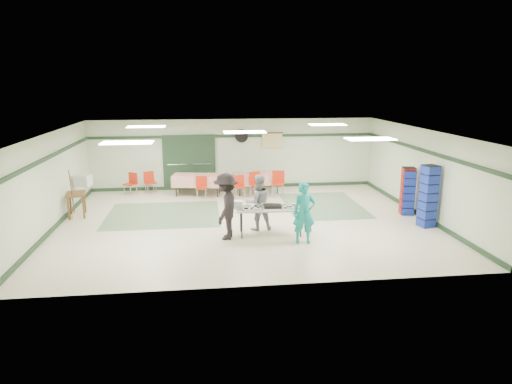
{
  "coord_description": "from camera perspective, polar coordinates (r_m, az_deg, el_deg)",
  "views": [
    {
      "loc": [
        -1.25,
        -13.09,
        4.09
      ],
      "look_at": [
        0.29,
        -0.3,
        0.97
      ],
      "focal_mm": 32.0,
      "sensor_mm": 36.0,
      "label": 1
    }
  ],
  "objects": [
    {
      "name": "sheet_tray_mid",
      "position": [
        12.49,
        1.13,
        -1.78
      ],
      "size": [
        0.56,
        0.43,
        0.02
      ],
      "primitive_type": "cube",
      "rotation": [
        0.0,
        0.0,
        -0.03
      ],
      "color": "silver",
      "rests_on": "serving_table"
    },
    {
      "name": "trim_left",
      "position": [
        13.91,
        -24.52,
        3.96
      ],
      "size": [
        0.06,
        9.0,
        0.1
      ],
      "primitive_type": "cube",
      "rotation": [
        0.0,
        0.0,
        1.57
      ],
      "color": "#1C331F",
      "rests_on": "wall_back"
    },
    {
      "name": "scroll_banner",
      "position": [
        17.89,
        2.04,
        6.42
      ],
      "size": [
        0.8,
        0.02,
        0.6
      ],
      "primitive_type": "cube",
      "color": "#CCBA7F",
      "rests_on": "wall_back"
    },
    {
      "name": "double_door_right",
      "position": [
        17.79,
        -6.79,
        3.69
      ],
      "size": [
        0.9,
        0.06,
        2.1
      ],
      "primitive_type": "cube",
      "color": "gray",
      "rests_on": "floor"
    },
    {
      "name": "baseboard_left",
      "position": [
        14.33,
        -23.74,
        -3.9
      ],
      "size": [
        0.06,
        9.0,
        0.12
      ],
      "primitive_type": "cube",
      "rotation": [
        0.0,
        0.0,
        1.57
      ],
      "color": "#1C331F",
      "rests_on": "floor"
    },
    {
      "name": "wall_fan",
      "position": [
        17.72,
        -1.82,
        7.0
      ],
      "size": [
        0.5,
        0.1,
        0.5
      ],
      "primitive_type": "cylinder",
      "rotation": [
        1.57,
        0.0,
        0.0
      ],
      "color": "black",
      "rests_on": "wall_back"
    },
    {
      "name": "sheet_tray_left",
      "position": [
        12.28,
        -0.46,
        -2.06
      ],
      "size": [
        0.61,
        0.47,
        0.02
      ],
      "primitive_type": "cube",
      "rotation": [
        0.0,
        0.0,
        -0.03
      ],
      "color": "silver",
      "rests_on": "serving_table"
    },
    {
      "name": "sheet_tray_right",
      "position": [
        12.43,
        4.47,
        -1.89
      ],
      "size": [
        0.64,
        0.5,
        0.02
      ],
      "primitive_type": "cube",
      "rotation": [
        0.0,
        0.0,
        -0.03
      ],
      "color": "silver",
      "rests_on": "serving_table"
    },
    {
      "name": "office_printer",
      "position": [
        16.03,
        -20.81,
        1.36
      ],
      "size": [
        0.56,
        0.51,
        0.38
      ],
      "primitive_type": "cube",
      "rotation": [
        0.0,
        0.0,
        -0.23
      ],
      "color": "beige",
      "rests_on": "printer_table"
    },
    {
      "name": "wall_left",
      "position": [
        14.03,
        -24.35,
        1.14
      ],
      "size": [
        0.0,
        9.0,
        9.0
      ],
      "primitive_type": "plane",
      "rotation": [
        1.57,
        0.0,
        1.57
      ],
      "color": "#B7C2A6",
      "rests_on": "floor"
    },
    {
      "name": "crate_stack_blue_b",
      "position": [
        13.92,
        20.72,
        -0.51
      ],
      "size": [
        0.47,
        0.47,
        1.81
      ],
      "primitive_type": "cube",
      "rotation": [
        0.0,
        0.0,
        0.19
      ],
      "color": "#192F97",
      "rests_on": "floor"
    },
    {
      "name": "baseboard_back",
      "position": [
        18.06,
        -2.73,
        0.71
      ],
      "size": [
        11.0,
        0.06,
        0.12
      ],
      "primitive_type": "cube",
      "color": "#1C331F",
      "rests_on": "floor"
    },
    {
      "name": "crate_stack_red",
      "position": [
        15.1,
        18.4,
        0.13
      ],
      "size": [
        0.46,
        0.46,
        1.5
      ],
      "primitive_type": "cube",
      "rotation": [
        0.0,
        0.0,
        -0.23
      ],
      "color": "#A71710",
      "rests_on": "floor"
    },
    {
      "name": "floor",
      "position": [
        13.77,
        -1.36,
        -3.66
      ],
      "size": [
        11.0,
        11.0,
        0.0
      ],
      "primitive_type": "plane",
      "color": "beige",
      "rests_on": "ground"
    },
    {
      "name": "ceiling",
      "position": [
        13.23,
        -1.42,
        7.59
      ],
      "size": [
        11.0,
        11.0,
        0.0
      ],
      "primitive_type": "plane",
      "rotation": [
        3.14,
        0.0,
        0.0
      ],
      "color": "silver",
      "rests_on": "wall_back"
    },
    {
      "name": "chair_b",
      "position": [
        16.45,
        -2.08,
        0.98
      ],
      "size": [
        0.41,
        0.41,
        0.81
      ],
      "rotation": [
        0.0,
        0.0,
        0.11
      ],
      "color": "#B8270E",
      "rests_on": "floor"
    },
    {
      "name": "volunteer_teal",
      "position": [
        11.8,
        6.04,
        -2.64
      ],
      "size": [
        0.6,
        0.41,
        1.6
      ],
      "primitive_type": "imported",
      "rotation": [
        0.0,
        0.0,
        -0.04
      ],
      "color": "teal",
      "rests_on": "floor"
    },
    {
      "name": "printer_table",
      "position": [
        15.16,
        -21.58,
        -0.54
      ],
      "size": [
        0.67,
        0.9,
        0.74
      ],
      "rotation": [
        0.0,
        0.0,
        0.18
      ],
      "color": "brown",
      "rests_on": "floor"
    },
    {
      "name": "crate_stack_blue_a",
      "position": [
        15.07,
        18.45,
        -0.03
      ],
      "size": [
        0.42,
        0.42,
        1.43
      ],
      "primitive_type": "cube",
      "rotation": [
        0.0,
        0.0,
        -0.18
      ],
      "color": "#192F97",
      "rests_on": "floor"
    },
    {
      "name": "baking_pan",
      "position": [
        12.39,
        2.08,
        -1.78
      ],
      "size": [
        0.48,
        0.31,
        0.08
      ],
      "primitive_type": "cube",
      "rotation": [
        0.0,
        0.0,
        -0.03
      ],
      "color": "black",
      "rests_on": "serving_table"
    },
    {
      "name": "green_patch_a",
      "position": [
        14.73,
        -11.48,
        -2.77
      ],
      "size": [
        3.5,
        3.0,
        0.01
      ],
      "primitive_type": "cube",
      "color": "#5A7858",
      "rests_on": "floor"
    },
    {
      "name": "chair_c",
      "position": [
        16.61,
        2.79,
        1.41
      ],
      "size": [
        0.53,
        0.53,
        0.95
      ],
      "rotation": [
        0.0,
        0.0,
        -0.25
      ],
      "color": "#B8270E",
      "rests_on": "floor"
    },
    {
      "name": "volunteer_dark",
      "position": [
        12.06,
        -3.77,
        -1.81
      ],
      "size": [
        0.94,
        1.28,
        1.77
      ],
      "primitive_type": "imported",
      "rotation": [
        0.0,
        0.0,
        -1.84
      ],
      "color": "black",
      "rests_on": "floor"
    },
    {
      "name": "trim_back",
      "position": [
        17.73,
        -2.81,
        7.0
      ],
      "size": [
        11.0,
        0.06,
        0.1
      ],
      "primitive_type": "cube",
      "color": "#1C331F",
      "rests_on": "wall_back"
    },
    {
      "name": "chair_a",
      "position": [
        16.5,
        -0.03,
        1.3
      ],
      "size": [
        0.54,
        0.54,
        0.93
      ],
      "rotation": [
        0.0,
        0.0,
        0.31
      ],
      "color": "#B8270E",
      "rests_on": "floor"
    },
    {
      "name": "chair_loose_b",
      "position": [
        17.4,
        -15.3,
        1.26
      ],
      "size": [
        0.54,
        0.54,
        0.83
      ],
      "rotation": [
        0.0,
        0.0,
        -0.6
      ],
      "color": "#B8270E",
      "rests_on": "floor"
    },
    {
      "name": "green_patch_b",
      "position": [
        15.69,
        8.34,
        -1.63
      ],
      "size": [
        2.5,
        3.5,
        0.01
      ],
      "primitive_type": "cube",
      "color": "#5A7858",
      "rests_on": "floor"
    },
    {
      "name": "door_frame",
      "position": [
        17.78,
        -8.34,
        3.63
      ],
      "size": [
        2.0,
        0.03,
        2.15
      ],
      "primitive_type": "cube",
      "color": "#1C331F",
      "rests_on": "floor"
    },
    {
      "name": "baseboard_right",
      "position": [
        15.26,
        19.56,
        -2.5
      ],
      "size": [
        0.06,
        9.0,
        0.12
      ],
      "primitive_type": "cube",
      "rotation": [
        0.0,
        0.0,
        1.57
      ],
      "color": "#1C331F",
      "rests_on": "floor"
    },
    {
      "name": "double_door_left",
      "position": [
        17.82,
        -9.85,
        3.6
      ],
      "size": [
        0.9,
        0.06,
        2.1
      ],
      "primitive_type": "cube",
      "color": "gray",
      "rests_on": "floor"
    },
    {
      "name": "chair_d",
      "position": [
        16.39,
        -6.84,
        0.86
      ],
      "size": [
        0.39,
        0.39,
        0.81
      ],
      "rotation": [
        0.0,
        0.0,
        -0.03
      ],
      "color": "#B8270E",
      "rests_on": "floor"
    },
    {
      "name": "foam_box_stack",
      "position": [
        12.31,
        -2.25,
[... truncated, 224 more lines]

